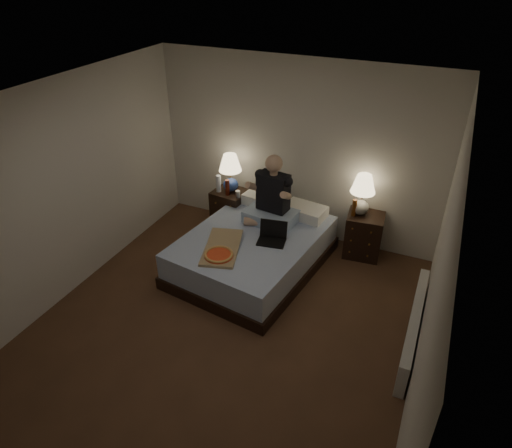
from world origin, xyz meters
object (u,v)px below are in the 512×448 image
at_px(bed, 253,251).
at_px(nightstand_left, 231,210).
at_px(lamp_right, 362,195).
at_px(person, 271,190).
at_px(soda_can, 238,194).
at_px(lamp_left, 230,173).
at_px(pizza_box, 219,255).
at_px(radiator, 413,327).
at_px(water_bottle, 219,184).
at_px(beer_bottle_left, 227,187).
at_px(laptop, 272,234).
at_px(beer_bottle_right, 354,208).
at_px(nightstand_right, 364,235).

relative_size(bed, nightstand_left, 3.26).
height_order(lamp_right, person, person).
distance_m(soda_can, person, 0.72).
bearing_deg(lamp_left, pizza_box, -68.80).
distance_m(person, radiator, 2.34).
bearing_deg(nightstand_left, water_bottle, -148.50).
xyz_separation_m(soda_can, person, (0.60, -0.25, 0.30)).
bearing_deg(lamp_right, beer_bottle_left, -173.11).
xyz_separation_m(water_bottle, person, (0.93, -0.30, 0.23)).
xyz_separation_m(bed, laptop, (0.28, -0.06, 0.37)).
relative_size(bed, beer_bottle_right, 8.60).
bearing_deg(lamp_left, nightstand_right, 2.52).
distance_m(lamp_right, laptop, 1.31).
distance_m(nightstand_right, beer_bottle_right, 0.46).
relative_size(nightstand_right, laptop, 1.80).
relative_size(beer_bottle_left, beer_bottle_right, 1.00).
height_order(water_bottle, beer_bottle_left, water_bottle).
relative_size(bed, lamp_right, 3.53).
bearing_deg(nightstand_right, pizza_box, -138.87).
bearing_deg(pizza_box, laptop, 35.90).
xyz_separation_m(water_bottle, beer_bottle_right, (1.94, 0.10, -0.00)).
height_order(water_bottle, radiator, water_bottle).
xyz_separation_m(nightstand_left, soda_can, (0.19, -0.12, 0.35)).
xyz_separation_m(nightstand_left, lamp_left, (0.00, 0.02, 0.58)).
bearing_deg(water_bottle, lamp_left, 31.84).
bearing_deg(lamp_right, radiator, -56.08).
relative_size(beer_bottle_left, person, 0.25).
bearing_deg(water_bottle, soda_can, -8.92).
distance_m(beer_bottle_left, beer_bottle_right, 1.78).
height_order(nightstand_left, radiator, nightstand_left).
xyz_separation_m(water_bottle, pizza_box, (0.69, -1.32, -0.20)).
bearing_deg(lamp_right, nightstand_right, -3.65).
height_order(water_bottle, beer_bottle_right, water_bottle).
bearing_deg(radiator, water_bottle, 157.49).
distance_m(nightstand_left, beer_bottle_right, 1.84).
height_order(bed, nightstand_left, nightstand_left).
bearing_deg(beer_bottle_left, laptop, -36.50).
bearing_deg(nightstand_right, person, -163.47).
xyz_separation_m(nightstand_right, beer_bottle_left, (-1.93, -0.22, 0.42)).
relative_size(bed, lamp_left, 3.53).
height_order(soda_can, pizza_box, soda_can).
xyz_separation_m(nightstand_right, water_bottle, (-2.09, -0.18, 0.43)).
distance_m(water_bottle, beer_bottle_right, 1.94).
relative_size(water_bottle, soda_can, 2.50).
bearing_deg(beer_bottle_left, pizza_box, -67.32).
xyz_separation_m(nightstand_left, person, (0.79, -0.36, 0.66)).
bearing_deg(water_bottle, pizza_box, -62.19).
bearing_deg(radiator, laptop, 165.65).
height_order(lamp_left, lamp_right, lamp_right).
distance_m(lamp_right, soda_can, 1.70).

